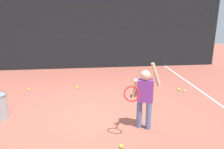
# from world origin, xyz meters

# --- Properties ---
(ground_plane) EXTENTS (20.00, 20.00, 0.00)m
(ground_plane) POSITION_xyz_m (0.00, 0.00, 0.00)
(ground_plane) COLOR #9E5142
(court_line_sideline) EXTENTS (0.05, 9.00, 0.00)m
(court_line_sideline) POSITION_xyz_m (3.25, 1.00, 0.00)
(court_line_sideline) COLOR white
(court_line_sideline) RESTS_ON ground
(back_fence_windscreen) EXTENTS (10.76, 0.08, 3.43)m
(back_fence_windscreen) POSITION_xyz_m (0.00, 4.20, 1.71)
(back_fence_windscreen) COLOR black
(back_fence_windscreen) RESTS_ON ground
(fence_post_1) EXTENTS (0.09, 0.09, 3.58)m
(fence_post_1) POSITION_xyz_m (0.00, 4.26, 1.79)
(fence_post_1) COLOR slate
(fence_post_1) RESTS_ON ground
(fence_post_2) EXTENTS (0.09, 0.09, 3.58)m
(fence_post_2) POSITION_xyz_m (5.23, 4.26, 1.79)
(fence_post_2) COLOR slate
(fence_post_2) RESTS_ON ground
(tennis_player) EXTENTS (0.79, 0.57, 1.35)m
(tennis_player) POSITION_xyz_m (1.04, -0.82, 0.73)
(tennis_player) COLOR slate
(tennis_player) RESTS_ON ground
(tennis_ball_0) EXTENTS (0.07, 0.07, 0.07)m
(tennis_ball_0) POSITION_xyz_m (2.75, 1.04, 0.03)
(tennis_ball_0) COLOR #CCE033
(tennis_ball_0) RESTS_ON ground
(tennis_ball_1) EXTENTS (0.07, 0.07, 0.07)m
(tennis_ball_1) POSITION_xyz_m (0.50, -1.44, 0.03)
(tennis_ball_1) COLOR #CCE033
(tennis_ball_1) RESTS_ON ground
(tennis_ball_2) EXTENTS (0.07, 0.07, 0.07)m
(tennis_ball_2) POSITION_xyz_m (-1.79, 1.72, 0.03)
(tennis_ball_2) COLOR #CCE033
(tennis_ball_2) RESTS_ON ground
(tennis_ball_3) EXTENTS (0.07, 0.07, 0.07)m
(tennis_ball_3) POSITION_xyz_m (-0.37, 1.72, 0.03)
(tennis_ball_3) COLOR #CCE033
(tennis_ball_3) RESTS_ON ground
(tennis_ball_5) EXTENTS (0.07, 0.07, 0.07)m
(tennis_ball_5) POSITION_xyz_m (1.90, 2.54, 0.03)
(tennis_ball_5) COLOR #CCE033
(tennis_ball_5) RESTS_ON ground
(tennis_ball_7) EXTENTS (0.07, 0.07, 0.07)m
(tennis_ball_7) POSITION_xyz_m (2.63, 1.18, 0.03)
(tennis_ball_7) COLOR #CCE033
(tennis_ball_7) RESTS_ON ground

